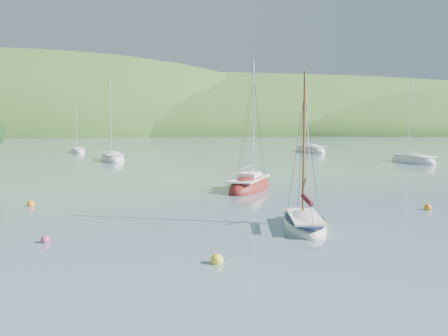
{
  "coord_description": "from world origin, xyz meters",
  "views": [
    {
      "loc": [
        -1.08,
        -20.57,
        5.34
      ],
      "look_at": [
        1.43,
        8.0,
        2.43
      ],
      "focal_mm": 40.0,
      "sensor_mm": 36.0,
      "label": 1
    }
  ],
  "objects": [
    {
      "name": "distant_sloop_d",
      "position": [
        26.48,
        36.19,
        0.18
      ],
      "size": [
        3.91,
        7.8,
        10.63
      ],
      "rotation": [
        0.0,
        0.0,
        0.18
      ],
      "color": "white",
      "rests_on": "ground"
    },
    {
      "name": "sloop_red",
      "position": [
        4.07,
        15.95,
        0.21
      ],
      "size": [
        5.08,
        7.42,
        10.42
      ],
      "rotation": [
        0.0,
        0.0,
        -0.42
      ],
      "color": "maroon",
      "rests_on": "ground"
    },
    {
      "name": "ground",
      "position": [
        0.0,
        0.0,
        0.0
      ],
      "size": [
        700.0,
        700.0,
        0.0
      ],
      "primitive_type": "plane",
      "color": "slate",
      "rests_on": "ground"
    },
    {
      "name": "distant_sloop_a",
      "position": [
        -9.51,
        42.25,
        0.19
      ],
      "size": [
        4.56,
        8.15,
        11.02
      ],
      "rotation": [
        0.0,
        0.0,
        0.25
      ],
      "color": "white",
      "rests_on": "ground"
    },
    {
      "name": "distant_sloop_b",
      "position": [
        19.01,
        55.05,
        0.2
      ],
      "size": [
        4.39,
        8.93,
        12.19
      ],
      "rotation": [
        0.0,
        0.0,
        0.17
      ],
      "color": "white",
      "rests_on": "ground"
    },
    {
      "name": "distant_sloop_c",
      "position": [
        -16.75,
        57.35,
        0.15
      ],
      "size": [
        3.7,
        6.11,
        8.23
      ],
      "rotation": [
        0.0,
        0.0,
        0.31
      ],
      "color": "white",
      "rests_on": "ground"
    },
    {
      "name": "daysailer_white",
      "position": [
        4.91,
        2.84,
        0.2
      ],
      "size": [
        2.48,
        5.46,
        8.13
      ],
      "rotation": [
        0.0,
        0.0,
        -0.1
      ],
      "color": "white",
      "rests_on": "ground"
    },
    {
      "name": "shoreline_hills",
      "position": [
        -9.66,
        172.42,
        0.0
      ],
      "size": [
        690.0,
        135.0,
        56.0
      ],
      "color": "#306A28",
      "rests_on": "ground"
    },
    {
      "name": "mooring_buoys",
      "position": [
        0.88,
        4.23,
        0.12
      ],
      "size": [
        23.82,
        13.38,
        0.48
      ],
      "color": "yellow",
      "rests_on": "ground"
    }
  ]
}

